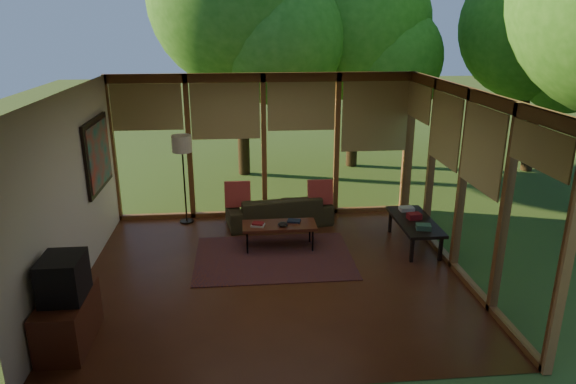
{
  "coord_description": "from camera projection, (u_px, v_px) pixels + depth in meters",
  "views": [
    {
      "loc": [
        -0.42,
        -6.82,
        3.58
      ],
      "look_at": [
        0.28,
        0.7,
        1.05
      ],
      "focal_mm": 32.0,
      "sensor_mm": 36.0,
      "label": 1
    }
  ],
  "objects": [
    {
      "name": "television",
      "position": [
        63.0,
        278.0,
        5.73
      ],
      "size": [
        0.45,
        0.55,
        0.5
      ],
      "primitive_type": "cube",
      "color": "black",
      "rests_on": "media_cabinet"
    },
    {
      "name": "ct_bowl",
      "position": [
        283.0,
        224.0,
        8.27
      ],
      "size": [
        0.16,
        0.16,
        0.07
      ],
      "primitive_type": "ellipsoid",
      "color": "black",
      "rests_on": "coffee_table"
    },
    {
      "name": "exterior_lawn",
      "position": [
        514.0,
        143.0,
        15.88
      ],
      "size": [
        40.0,
        40.0,
        0.0
      ],
      "primitive_type": "plane",
      "color": "#3C5A21",
      "rests_on": "ground"
    },
    {
      "name": "pillow_right",
      "position": [
        320.0,
        193.0,
        9.35
      ],
      "size": [
        0.45,
        0.24,
        0.47
      ],
      "primitive_type": "cube",
      "rotation": [
        -0.21,
        0.0,
        0.0
      ],
      "color": "maroon",
      "rests_on": "sofa"
    },
    {
      "name": "wall_left",
      "position": [
        70.0,
        194.0,
        6.94
      ],
      "size": [
        0.04,
        5.0,
        2.7
      ],
      "primitive_type": "cube",
      "color": "silver",
      "rests_on": "ground"
    },
    {
      "name": "ceiling",
      "position": [
        272.0,
        91.0,
        6.76
      ],
      "size": [
        5.5,
        5.5,
        0.0
      ],
      "primitive_type": "plane",
      "rotation": [
        3.14,
        0.0,
        0.0
      ],
      "color": "silver",
      "rests_on": "ground"
    },
    {
      "name": "ct_book_lower",
      "position": [
        258.0,
        225.0,
        8.29
      ],
      "size": [
        0.24,
        0.2,
        0.03
      ],
      "primitive_type": "cube",
      "rotation": [
        0.0,
        0.0,
        -0.23
      ],
      "color": "#B4ACA3",
      "rests_on": "coffee_table"
    },
    {
      "name": "pillow_left",
      "position": [
        238.0,
        195.0,
        9.21
      ],
      "size": [
        0.46,
        0.25,
        0.48
      ],
      "primitive_type": "cube",
      "rotation": [
        -0.21,
        0.0,
        0.0
      ],
      "color": "maroon",
      "rests_on": "sofa"
    },
    {
      "name": "console_book_c",
      "position": [
        407.0,
        209.0,
        8.88
      ],
      "size": [
        0.25,
        0.19,
        0.07
      ],
      "primitive_type": "cube",
      "rotation": [
        0.0,
        0.0,
        0.06
      ],
      "color": "#B4ACA3",
      "rests_on": "side_console"
    },
    {
      "name": "window_wall_right",
      "position": [
        462.0,
        183.0,
        7.43
      ],
      "size": [
        0.12,
        5.0,
        2.7
      ],
      "primitive_type": "cube",
      "color": "brown",
      "rests_on": "ground"
    },
    {
      "name": "window_wall_back",
      "position": [
        264.0,
        147.0,
        9.54
      ],
      "size": [
        5.5,
        0.12,
        2.7
      ],
      "primitive_type": "cube",
      "color": "brown",
      "rests_on": "ground"
    },
    {
      "name": "tree_ne",
      "position": [
        356.0,
        25.0,
        12.36
      ],
      "size": [
        3.59,
        3.59,
        5.28
      ],
      "color": "#312212",
      "rests_on": "ground"
    },
    {
      "name": "media_cabinet",
      "position": [
        68.0,
        321.0,
        5.9
      ],
      "size": [
        0.5,
        1.0,
        0.6
      ],
      "primitive_type": "cube",
      "color": "#582618",
      "rests_on": "floor"
    },
    {
      "name": "floor_lamp",
      "position": [
        182.0,
        149.0,
        9.16
      ],
      "size": [
        0.36,
        0.36,
        1.65
      ],
      "color": "black",
      "rests_on": "floor"
    },
    {
      "name": "ct_book_upper",
      "position": [
        258.0,
        224.0,
        8.28
      ],
      "size": [
        0.21,
        0.18,
        0.03
      ],
      "primitive_type": "cube",
      "rotation": [
        0.0,
        0.0,
        -0.3
      ],
      "color": "maroon",
      "rests_on": "coffee_table"
    },
    {
      "name": "rug",
      "position": [
        274.0,
        257.0,
        8.15
      ],
      "size": [
        2.48,
        1.75,
        0.01
      ],
      "primitive_type": "cube",
      "color": "maroon",
      "rests_on": "floor"
    },
    {
      "name": "wall_front",
      "position": [
        290.0,
        270.0,
        4.82
      ],
      "size": [
        5.5,
        0.04,
        2.7
      ],
      "primitive_type": "cube",
      "color": "silver",
      "rests_on": "ground"
    },
    {
      "name": "coffee_table",
      "position": [
        279.0,
        226.0,
        8.38
      ],
      "size": [
        1.2,
        0.5,
        0.43
      ],
      "color": "#582618",
      "rests_on": "floor"
    },
    {
      "name": "ct_book_side",
      "position": [
        294.0,
        221.0,
        8.46
      ],
      "size": [
        0.24,
        0.21,
        0.03
      ],
      "primitive_type": "cube",
      "rotation": [
        0.0,
        0.0,
        -0.26
      ],
      "color": "black",
      "rests_on": "coffee_table"
    },
    {
      "name": "sofa",
      "position": [
        279.0,
        210.0,
        9.43
      ],
      "size": [
        1.99,
        1.02,
        0.55
      ],
      "primitive_type": "imported",
      "rotation": [
        0.0,
        0.0,
        3.29
      ],
      "color": "#35301A",
      "rests_on": "floor"
    },
    {
      "name": "console_book_b",
      "position": [
        414.0,
        216.0,
        8.49
      ],
      "size": [
        0.23,
        0.18,
        0.1
      ],
      "primitive_type": "cube",
      "rotation": [
        0.0,
        0.0,
        0.12
      ],
      "color": "maroon",
      "rests_on": "side_console"
    },
    {
      "name": "wall_painting",
      "position": [
        98.0,
        154.0,
        8.2
      ],
      "size": [
        0.06,
        1.35,
        1.15
      ],
      "color": "black",
      "rests_on": "wall_left"
    },
    {
      "name": "tree_far",
      "position": [
        535.0,
        26.0,
        11.85
      ],
      "size": [
        3.42,
        3.42,
        5.18
      ],
      "color": "#312212",
      "rests_on": "ground"
    },
    {
      "name": "floor",
      "position": [
        274.0,
        275.0,
        7.61
      ],
      "size": [
        5.5,
        5.5,
        0.0
      ],
      "primitive_type": "plane",
      "color": "#552816",
      "rests_on": "ground"
    },
    {
      "name": "side_console",
      "position": [
        415.0,
        223.0,
        8.48
      ],
      "size": [
        0.6,
        1.4,
        0.46
      ],
      "color": "black",
      "rests_on": "floor"
    },
    {
      "name": "console_book_a",
      "position": [
        423.0,
        227.0,
        8.07
      ],
      "size": [
        0.26,
        0.21,
        0.08
      ],
      "primitive_type": "cube",
      "rotation": [
        0.0,
        0.0,
        -0.22
      ],
      "color": "#355D4B",
      "rests_on": "side_console"
    }
  ]
}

